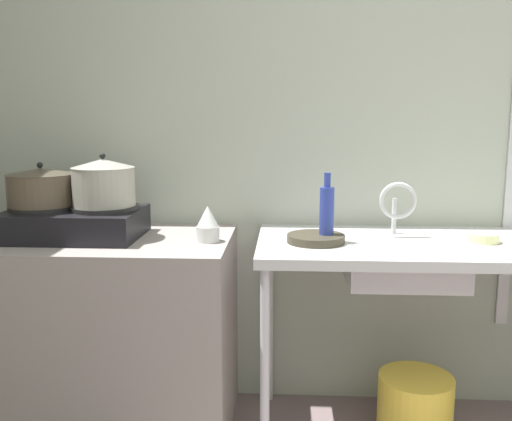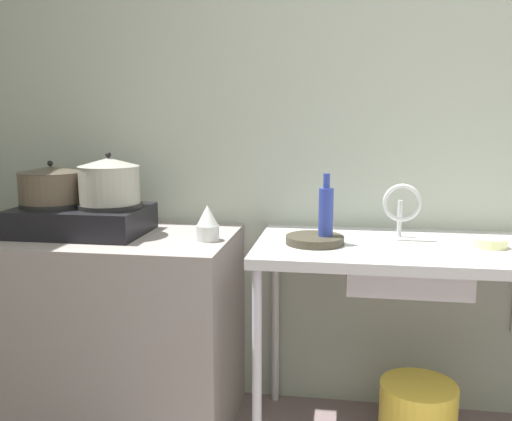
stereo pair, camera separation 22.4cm
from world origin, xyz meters
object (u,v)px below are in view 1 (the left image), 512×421
(stove, at_px, (74,222))
(sink_basin, at_px, (405,263))
(percolator, at_px, (208,224))
(frying_pan, at_px, (316,239))
(pot_on_right_burner, at_px, (104,182))
(small_bowl_on_drainboard, at_px, (483,238))
(bottle_by_sink, at_px, (327,213))
(faucet, at_px, (397,203))
(pot_on_left_burner, at_px, (41,187))
(bucket_on_floor, at_px, (415,407))

(stove, height_order, sink_basin, stove)
(percolator, xyz_separation_m, frying_pan, (0.43, 0.01, -0.05))
(stove, relative_size, pot_on_right_burner, 2.13)
(small_bowl_on_drainboard, bearing_deg, pot_on_right_burner, -179.98)
(small_bowl_on_drainboard, height_order, bottle_by_sink, bottle_by_sink)
(pot_on_right_burner, xyz_separation_m, faucet, (1.21, 0.09, -0.09))
(bottle_by_sink, bearing_deg, frying_pan, -171.40)
(pot_on_left_burner, height_order, bucket_on_floor, pot_on_left_burner)
(frying_pan, bearing_deg, sink_basin, 1.86)
(frying_pan, xyz_separation_m, bucket_on_floor, (0.43, 0.03, -0.73))
(faucet, xyz_separation_m, small_bowl_on_drainboard, (0.33, -0.09, -0.13))
(pot_on_left_burner, bearing_deg, pot_on_right_burner, 0.00)
(pot_on_left_burner, bearing_deg, small_bowl_on_drainboard, 0.02)
(sink_basin, xyz_separation_m, frying_pan, (-0.36, -0.01, 0.10))
(sink_basin, bearing_deg, percolator, -178.75)
(pot_on_right_burner, distance_m, percolator, 0.46)
(stove, height_order, pot_on_right_burner, pot_on_right_burner)
(pot_on_left_burner, xyz_separation_m, bottle_by_sink, (1.17, -0.04, -0.09))
(faucet, bearing_deg, small_bowl_on_drainboard, -14.82)
(stove, relative_size, frying_pan, 2.37)
(stove, height_order, bucket_on_floor, stove)
(sink_basin, bearing_deg, pot_on_left_burner, 178.79)
(percolator, height_order, bucket_on_floor, percolator)
(stove, bearing_deg, small_bowl_on_drainboard, 0.02)
(bucket_on_floor, bearing_deg, percolator, -177.60)
(pot_on_left_burner, xyz_separation_m, pot_on_right_burner, (0.26, 0.00, 0.02))
(faucet, bearing_deg, percolator, -170.06)
(frying_pan, height_order, bottle_by_sink, bottle_by_sink)
(sink_basin, distance_m, bucket_on_floor, 0.63)
(percolator, relative_size, small_bowl_on_drainboard, 1.17)
(pot_on_left_burner, height_order, small_bowl_on_drainboard, pot_on_left_burner)
(stove, bearing_deg, pot_on_right_burner, 0.00)
(pot_on_right_burner, relative_size, small_bowl_on_drainboard, 2.05)
(sink_basin, bearing_deg, pot_on_right_burner, 178.53)
(bucket_on_floor, bearing_deg, pot_on_right_burner, 179.45)
(small_bowl_on_drainboard, relative_size, bottle_by_sink, 0.45)
(stove, relative_size, small_bowl_on_drainboard, 4.37)
(frying_pan, distance_m, bucket_on_floor, 0.85)
(stove, height_order, small_bowl_on_drainboard, stove)
(faucet, height_order, frying_pan, faucet)
(sink_basin, height_order, faucet, faucet)
(bottle_by_sink, bearing_deg, small_bowl_on_drainboard, 3.38)
(small_bowl_on_drainboard, xyz_separation_m, bottle_by_sink, (-0.63, -0.04, 0.10))
(stove, xyz_separation_m, sink_basin, (1.35, -0.03, -0.15))
(stove, relative_size, pot_on_left_burner, 1.99)
(faucet, distance_m, small_bowl_on_drainboard, 0.36)
(frying_pan, height_order, bucket_on_floor, frying_pan)
(faucet, xyz_separation_m, frying_pan, (-0.34, -0.13, -0.13))
(pot_on_left_burner, xyz_separation_m, frying_pan, (1.13, -0.04, -0.20))
(pot_on_left_burner, bearing_deg, faucet, 3.39)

